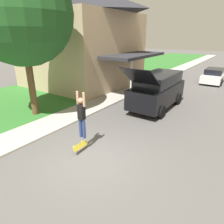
{
  "coord_description": "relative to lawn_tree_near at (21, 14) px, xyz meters",
  "views": [
    {
      "loc": [
        4.36,
        -4.75,
        4.35
      ],
      "look_at": [
        -0.31,
        1.97,
        1.17
      ],
      "focal_mm": 32.0,
      "sensor_mm": 36.0,
      "label": 1
    }
  ],
  "objects": [
    {
      "name": "skateboarder",
      "position": [
        4.76,
        -1.16,
        -3.81
      ],
      "size": [
        0.41,
        0.22,
        1.86
      ],
      "color": "navy",
      "rests_on": "ground_plane"
    },
    {
      "name": "house",
      "position": [
        -3.09,
        7.54,
        -0.99
      ],
      "size": [
        11.02,
        9.35,
        8.17
      ],
      "color": "tan",
      "rests_on": "lawn"
    },
    {
      "name": "suv_parked",
      "position": [
        5.21,
        5.15,
        -4.12
      ],
      "size": [
        2.05,
        5.46,
        2.86
      ],
      "color": "black",
      "rests_on": "ground_plane"
    },
    {
      "name": "sidewalk",
      "position": [
        1.78,
        4.47,
        -5.25
      ],
      "size": [
        1.8,
        80.0,
        0.1
      ],
      "color": "#ADA89E",
      "rests_on": "ground_plane"
    },
    {
      "name": "car_down_street",
      "position": [
        6.87,
        15.12,
        -4.65
      ],
      "size": [
        1.85,
        4.34,
        1.34
      ],
      "color": "silver",
      "rests_on": "ground_plane"
    },
    {
      "name": "ground_plane",
      "position": [
        5.38,
        -1.53,
        -5.3
      ],
      "size": [
        120.0,
        120.0,
        0.0
      ],
      "primitive_type": "plane",
      "color": "#54514F"
    },
    {
      "name": "lawn_tree_near",
      "position": [
        0.0,
        0.0,
        0.0
      ],
      "size": [
        5.08,
        5.08,
        7.77
      ],
      "color": "brown",
      "rests_on": "lawn"
    },
    {
      "name": "skateboard",
      "position": [
        4.81,
        -1.39,
        -5.03
      ],
      "size": [
        0.23,
        0.8,
        0.27
      ],
      "color": "#A89323",
      "rests_on": "ground_plane"
    },
    {
      "name": "lawn",
      "position": [
        -2.62,
        4.47,
        -5.26
      ],
      "size": [
        10.0,
        80.0,
        0.08
      ],
      "color": "#2D6B28",
      "rests_on": "ground_plane"
    }
  ]
}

